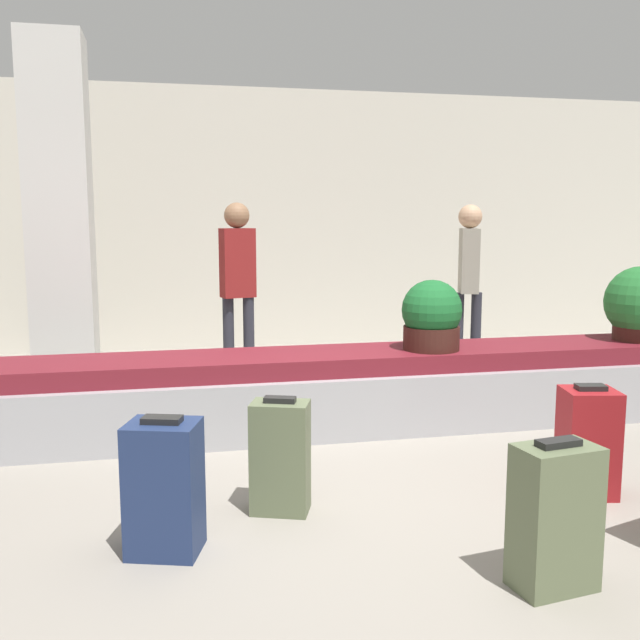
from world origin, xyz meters
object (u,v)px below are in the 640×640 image
Objects in this scene: suitcase_1 at (588,442)px; suitcase_5 at (164,487)px; traveler_0 at (469,272)px; suitcase_4 at (280,457)px; traveler_2 at (238,275)px; potted_plant_0 at (432,317)px; traveler_1 at (56,273)px; pillar at (60,220)px; suitcase_3 at (555,517)px.

suitcase_5 is at bearing -163.20° from suitcase_1.
traveler_0 is (0.70, 3.32, 0.74)m from suitcase_1.
traveler_2 is (0.10, 3.22, 0.75)m from suitcase_4.
traveler_1 is at bearing 138.78° from potted_plant_0.
suitcase_4 is 2.10m from potted_plant_0.
potted_plant_0 is at bearing 114.85° from suitcase_1.
pillar is 3.71m from suitcase_5.
potted_plant_0 reaches higher than suitcase_5.
suitcase_3 is 4.56m from traveler_0.
pillar is 4.72× the size of suitcase_3.
traveler_2 is (1.59, 0.21, -0.53)m from pillar.
traveler_0 is at bearing 71.53° from suitcase_4.
suitcase_1 is at bearing 4.32° from traveler_0.
suitcase_1 is 5.63m from traveler_1.
suitcase_3 is at bearing 87.99° from traveler_2.
traveler_1 reaches higher than suitcase_5.
traveler_0 is at bearing 65.87° from suitcase_5.
suitcase_1 is 1.21m from suitcase_3.
traveler_0 is at bearing 58.37° from potted_plant_0.
suitcase_5 is at bearing -75.55° from pillar.
pillar is at bearing -6.97° from traveler_2.
traveler_0 reaches higher than potted_plant_0.
traveler_0 reaches higher than traveler_1.
suitcase_5 is 2.78m from potted_plant_0.
suitcase_4 is at bearing -66.75° from traveler_1.
traveler_1 is at bearing 131.97° from suitcase_4.
traveler_2 is at bearing 7.45° from pillar.
suitcase_5 is 0.39× the size of traveler_2.
traveler_0 is 0.99× the size of traveler_2.
traveler_1 reaches higher than suitcase_3.
pillar is 1.82× the size of traveler_0.
suitcase_1 is 0.98× the size of suitcase_3.
traveler_1 is (-3.15, 2.76, 0.18)m from potted_plant_0.
pillar is 3.40m from potted_plant_0.
suitcase_3 is at bearing -117.65° from suitcase_1.
suitcase_1 is 2.44m from suitcase_5.
potted_plant_0 is (0.38, 2.51, 0.53)m from suitcase_3.
traveler_0 is 1.02× the size of traveler_1.
suitcase_3 is 1.49m from suitcase_4.
suitcase_4 is at bearing 73.86° from traveler_2.
traveler_1 reaches higher than suitcase_4.
traveler_0 is (1.46, 4.26, 0.73)m from suitcase_3.
traveler_2 reaches higher than suitcase_3.
pillar is 4.70× the size of suitcase_5.
suitcase_1 reaches higher than suitcase_4.
pillar reaches higher than traveler_0.
pillar is 4.03m from traveler_0.
suitcase_4 is 0.37× the size of traveler_0.
suitcase_4 is (-1.04, 1.07, -0.01)m from suitcase_3.
traveler_1 is (-1.10, 4.56, 0.71)m from suitcase_5.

